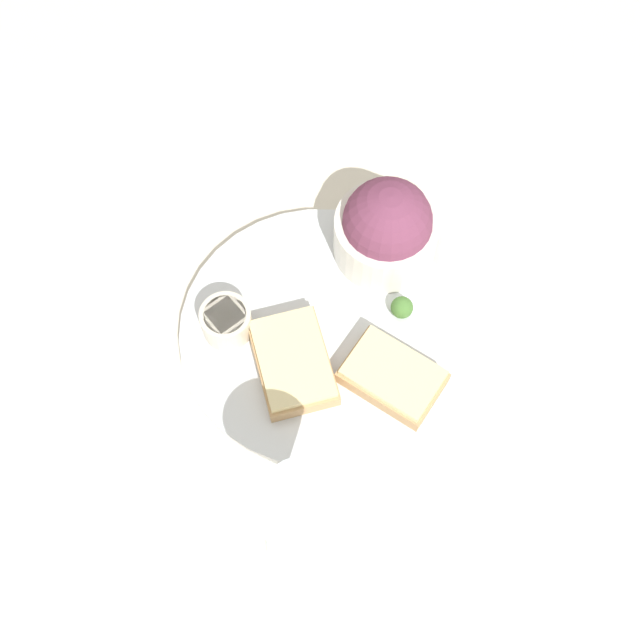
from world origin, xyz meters
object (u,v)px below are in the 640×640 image
Objects in this scene: salad_bowl at (387,228)px; wine_glass at (307,517)px; cheese_toast_near at (293,362)px; cheese_toast_far at (393,376)px; sauce_ramekin at (226,321)px.

wine_glass is at bearing -31.05° from salad_bowl.
cheese_toast_near is 0.67× the size of wine_glass.
salad_bowl is at bearing 148.95° from wine_glass.
salad_bowl is at bearing 164.46° from cheese_toast_far.
salad_bowl reaches higher than cheese_toast_far.
salad_bowl reaches higher than sauce_ramekin.
wine_glass is (0.27, -0.16, 0.06)m from salad_bowl.
cheese_toast_far is at bearing 135.45° from wine_glass.
sauce_ramekin is 0.17m from cheese_toast_far.
cheese_toast_near is (0.10, -0.13, -0.03)m from salad_bowl.
sauce_ramekin is at bearing -138.49° from cheese_toast_near.
cheese_toast_near is 0.92× the size of cheese_toast_far.
sauce_ramekin reaches higher than cheese_toast_near.
cheese_toast_far is (0.04, 0.09, -0.00)m from cheese_toast_near.
cheese_toast_far is (0.10, 0.14, -0.01)m from sauce_ramekin.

